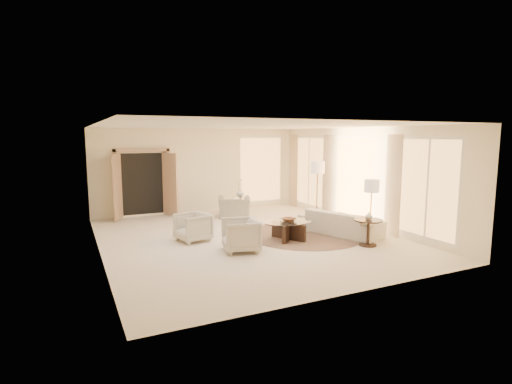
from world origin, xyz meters
name	(u,v)px	position (x,y,z in m)	size (l,w,h in m)	color
room	(248,183)	(0.00, 0.00, 1.40)	(7.04, 8.04, 2.83)	silver
windows_right	(356,178)	(3.45, 0.10, 1.35)	(0.10, 6.40, 2.40)	#FFBB66
window_back_corner	(261,170)	(2.30, 3.95, 1.35)	(1.70, 0.10, 2.40)	#FFBB66
curtains_right	(336,177)	(3.40, 1.00, 1.30)	(0.06, 5.20, 2.60)	tan
french_doors	(143,184)	(-1.90, 3.82, 1.07)	(1.95, 0.66, 2.16)	tan
area_rug	(305,234)	(1.46, -0.32, 0.01)	(3.06, 3.06, 0.01)	#412C23
sofa	(340,223)	(2.31, -0.70, 0.32)	(2.18, 0.85, 0.64)	beige
armchair_left	(193,226)	(-1.35, 0.34, 0.38)	(0.73, 0.69, 0.75)	beige
armchair_right	(241,234)	(-0.63, -0.98, 0.40)	(0.78, 0.73, 0.80)	beige
accent_chair	(234,204)	(0.68, 2.58, 0.43)	(0.99, 0.64, 0.86)	gray
coffee_table	(289,228)	(0.82, -0.59, 0.30)	(1.45, 1.45, 0.47)	black
end_table	(368,228)	(2.24, -1.85, 0.43)	(0.66, 0.66, 0.63)	black
side_table	(240,204)	(0.97, 2.77, 0.37)	(0.53, 0.53, 0.62)	#2D2418
floor_lamp_near	(318,170)	(2.90, 1.25, 1.52)	(0.43, 0.43, 1.79)	#2D2418
floor_lamp_far	(372,189)	(2.65, -1.45, 1.28)	(0.36, 0.36, 1.50)	#2D2418
bowl	(289,220)	(0.82, -0.59, 0.51)	(0.33, 0.33, 0.08)	brown
end_vase	(369,216)	(2.24, -1.85, 0.71)	(0.17, 0.17, 0.18)	white
side_vase	(240,193)	(0.97, 2.77, 0.74)	(0.25, 0.25, 0.26)	white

